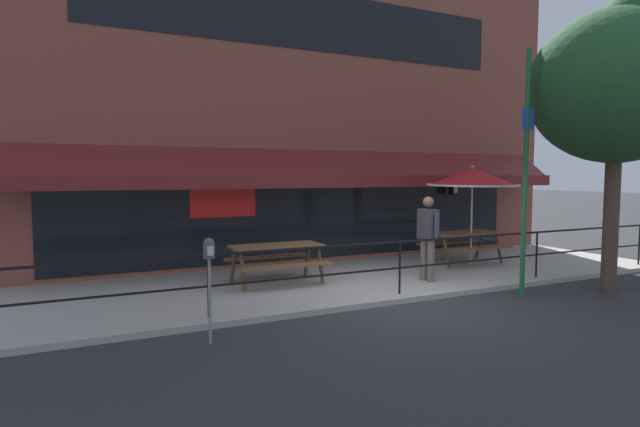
{
  "coord_description": "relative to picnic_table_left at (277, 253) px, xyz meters",
  "views": [
    {
      "loc": [
        -5.13,
        -7.07,
        2.23
      ],
      "look_at": [
        -0.97,
        1.6,
        1.5
      ],
      "focal_mm": 28.0,
      "sensor_mm": 36.0,
      "label": 1
    }
  ],
  "objects": [
    {
      "name": "restaurant_building",
      "position": [
        1.67,
        2.13,
        3.47
      ],
      "size": [
        15.0,
        1.6,
        8.42
      ],
      "color": "brown",
      "rests_on": "ground"
    },
    {
      "name": "ground_plane",
      "position": [
        1.67,
        -2.1,
        -0.71
      ],
      "size": [
        120.0,
        120.0,
        0.0
      ],
      "primitive_type": "plane",
      "color": "#2D2D30"
    },
    {
      "name": "picnic_table_left",
      "position": [
        0.0,
        0.0,
        0.0
      ],
      "size": [
        1.8,
        1.42,
        0.76
      ],
      "color": "brown",
      "rests_on": "patio_deck"
    },
    {
      "name": "patio_deck",
      "position": [
        1.67,
        -0.1,
        -0.66
      ],
      "size": [
        15.0,
        4.0,
        0.1
      ],
      "primitive_type": "cube",
      "color": "#ADA89E",
      "rests_on": "ground"
    },
    {
      "name": "pedestrian_walking",
      "position": [
        2.83,
        -1.1,
        0.35
      ],
      "size": [
        0.27,
        0.62,
        1.71
      ],
      "color": "#665B4C",
      "rests_on": "patio_deck"
    },
    {
      "name": "parking_meter_near",
      "position": [
        -1.97,
        -2.72,
        0.44
      ],
      "size": [
        0.15,
        0.16,
        1.42
      ],
      "color": "gray",
      "rests_on": "ground"
    },
    {
      "name": "street_tree_curbside",
      "position": [
        5.8,
        -3.07,
        3.37
      ],
      "size": [
        3.36,
        3.03,
        5.83
      ],
      "color": "brown",
      "rests_on": "ground"
    },
    {
      "name": "street_sign_pole",
      "position": [
        3.89,
        -2.55,
        1.62
      ],
      "size": [
        0.28,
        0.09,
        4.53
      ],
      "color": "#1E6033",
      "rests_on": "ground"
    },
    {
      "name": "patio_railing",
      "position": [
        1.67,
        -1.8,
        0.09
      ],
      "size": [
        13.84,
        0.04,
        0.97
      ],
      "color": "black",
      "rests_on": "patio_deck"
    },
    {
      "name": "patio_umbrella_centre",
      "position": [
        4.9,
        -0.09,
        1.47
      ],
      "size": [
        2.14,
        2.14,
        2.38
      ],
      "color": "#B7B2A8",
      "rests_on": "patio_deck"
    },
    {
      "name": "picnic_table_centre",
      "position": [
        4.9,
        0.15,
        0.0
      ],
      "size": [
        1.8,
        1.42,
        0.76
      ],
      "color": "brown",
      "rests_on": "patio_deck"
    }
  ]
}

